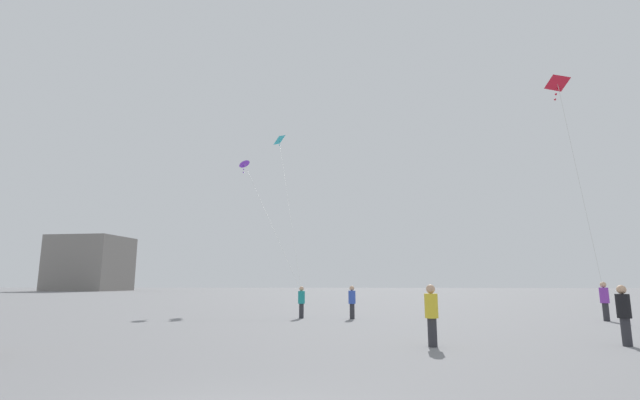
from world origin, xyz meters
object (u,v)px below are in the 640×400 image
(person_in_purple, at_px, (605,299))
(building_left_hall, at_px, (90,264))
(person_in_black, at_px, (624,312))
(person_in_blue, at_px, (352,301))
(person_in_teal, at_px, (301,301))
(kite_violet_diamond, at_px, (245,165))
(kite_crimson_delta, at_px, (559,90))
(person_in_yellow, at_px, (432,312))
(kite_cyan_delta, at_px, (279,142))

(person_in_purple, height_order, building_left_hall, building_left_hall)
(person_in_black, xyz_separation_m, building_left_hall, (-64.42, 81.63, 4.87))
(person_in_blue, height_order, building_left_hall, building_left_hall)
(person_in_teal, bearing_deg, person_in_blue, -122.32)
(person_in_black, height_order, kite_violet_diamond, kite_violet_diamond)
(person_in_black, distance_m, kite_crimson_delta, 12.25)
(kite_violet_diamond, bearing_deg, building_left_hall, 128.22)
(person_in_yellow, xyz_separation_m, building_left_hall, (-58.84, 82.12, 4.86))
(person_in_black, height_order, building_left_hall, building_left_hall)
(kite_cyan_delta, bearing_deg, person_in_yellow, -71.55)
(kite_crimson_delta, relative_size, building_left_hall, 0.68)
(person_in_yellow, relative_size, building_left_hall, 0.12)
(person_in_purple, distance_m, kite_violet_diamond, 25.42)
(person_in_purple, relative_size, kite_cyan_delta, 0.10)
(person_in_black, xyz_separation_m, kite_cyan_delta, (-14.35, 25.77, 13.60))
(person_in_black, relative_size, building_left_hall, 0.12)
(kite_violet_diamond, distance_m, building_left_hall, 78.11)
(person_in_blue, distance_m, building_left_hall, 91.94)
(person_in_blue, bearing_deg, person_in_yellow, 46.64)
(person_in_purple, distance_m, person_in_yellow, 13.46)
(person_in_black, distance_m, person_in_teal, 14.15)
(person_in_blue, bearing_deg, person_in_teal, -61.63)
(kite_cyan_delta, bearing_deg, person_in_blue, -68.45)
(person_in_teal, height_order, kite_violet_diamond, kite_violet_diamond)
(person_in_teal, relative_size, building_left_hall, 0.11)
(person_in_blue, bearing_deg, person_in_purple, 121.28)
(kite_violet_diamond, xyz_separation_m, building_left_hall, (-48.22, 61.24, -5.14))
(person_in_yellow, xyz_separation_m, kite_cyan_delta, (-8.76, 26.26, 13.60))
(person_in_black, xyz_separation_m, kite_crimson_delta, (2.11, 6.95, 9.86))
(person_in_purple, relative_size, person_in_yellow, 1.05)
(kite_cyan_delta, bearing_deg, building_left_hall, 131.88)
(kite_crimson_delta, bearing_deg, person_in_blue, 166.61)
(person_in_teal, xyz_separation_m, building_left_hall, (-53.99, 72.07, 4.94))
(person_in_purple, relative_size, building_left_hall, 0.12)
(person_in_yellow, distance_m, person_in_blue, 10.07)
(person_in_purple, xyz_separation_m, person_in_teal, (-14.57, 0.73, -0.13))
(kite_crimson_delta, bearing_deg, person_in_teal, 168.25)
(kite_crimson_delta, bearing_deg, person_in_purple, 42.88)
(person_in_black, height_order, person_in_purple, person_in_purple)
(person_in_blue, xyz_separation_m, kite_crimson_delta, (9.96, -2.37, 9.91))
(building_left_hall, bearing_deg, person_in_yellow, -54.38)
(kite_violet_diamond, bearing_deg, kite_crimson_delta, -36.28)
(kite_crimson_delta, distance_m, kite_cyan_delta, 25.28)
(person_in_blue, distance_m, kite_violet_diamond, 17.13)
(person_in_black, height_order, kite_crimson_delta, kite_crimson_delta)
(person_in_yellow, relative_size, kite_crimson_delta, 0.17)
(person_in_yellow, distance_m, building_left_hall, 101.14)
(kite_violet_diamond, bearing_deg, kite_cyan_delta, 70.99)
(kite_crimson_delta, distance_m, building_left_hall, 100.14)
(person_in_blue, height_order, person_in_teal, person_in_blue)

